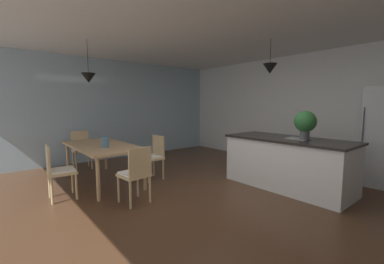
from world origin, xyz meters
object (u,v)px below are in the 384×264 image
(kitchen_island, at_px, (287,162))
(dining_table, at_px, (102,148))
(chair_kitchen_end, at_px, (136,173))
(chair_far_right, at_px, (153,156))
(chair_window_end, at_px, (82,148))
(chair_near_right, at_px, (58,170))
(vase_on_dining_table, at_px, (105,142))
(potted_plant_on_island, at_px, (305,123))

(kitchen_island, bearing_deg, dining_table, -134.76)
(chair_kitchen_end, bearing_deg, chair_far_right, 137.29)
(dining_table, distance_m, chair_window_end, 1.38)
(kitchen_island, bearing_deg, chair_near_right, -120.99)
(chair_kitchen_end, relative_size, kitchen_island, 0.40)
(dining_table, bearing_deg, kitchen_island, 45.24)
(dining_table, relative_size, chair_far_right, 2.30)
(chair_far_right, height_order, chair_window_end, same)
(dining_table, xyz_separation_m, vase_on_dining_table, (0.30, -0.05, 0.16))
(chair_window_end, bearing_deg, vase_on_dining_table, -1.73)
(dining_table, relative_size, potted_plant_on_island, 4.08)
(chair_window_end, height_order, vase_on_dining_table, vase_on_dining_table)
(dining_table, height_order, kitchen_island, kitchen_island)
(chair_far_right, height_order, potted_plant_on_island, potted_plant_on_island)
(kitchen_island, relative_size, potted_plant_on_island, 4.44)
(chair_near_right, bearing_deg, chair_far_right, 89.94)
(chair_window_end, bearing_deg, potted_plant_on_island, 30.91)
(chair_window_end, distance_m, potted_plant_on_island, 4.82)
(chair_far_right, distance_m, vase_on_dining_table, 0.98)
(chair_window_end, bearing_deg, chair_kitchen_end, 0.02)
(chair_near_right, height_order, vase_on_dining_table, vase_on_dining_table)
(dining_table, distance_m, potted_plant_on_island, 3.70)
(kitchen_island, height_order, vase_on_dining_table, vase_on_dining_table)
(chair_kitchen_end, xyz_separation_m, vase_on_dining_table, (-1.07, -0.05, 0.35))
(chair_near_right, distance_m, potted_plant_on_island, 4.08)
(chair_far_right, relative_size, potted_plant_on_island, 1.78)
(kitchen_island, bearing_deg, chair_window_end, -147.20)
(kitchen_island, xyz_separation_m, vase_on_dining_table, (-2.13, -2.50, 0.36))
(chair_far_right, distance_m, chair_kitchen_end, 1.25)
(chair_near_right, height_order, kitchen_island, kitchen_island)
(dining_table, relative_size, chair_window_end, 2.30)
(dining_table, relative_size, kitchen_island, 0.92)
(kitchen_island, bearing_deg, vase_on_dining_table, -130.48)
(dining_table, relative_size, chair_kitchen_end, 2.30)
(chair_kitchen_end, bearing_deg, kitchen_island, 66.51)
(chair_far_right, xyz_separation_m, chair_window_end, (-1.82, -0.85, 0.00))
(chair_far_right, relative_size, chair_kitchen_end, 1.00)
(dining_table, distance_m, chair_far_right, 0.98)
(dining_table, xyz_separation_m, chair_near_right, (0.45, -0.86, -0.19))
(potted_plant_on_island, xyz_separation_m, vase_on_dining_table, (-2.42, -2.50, -0.37))
(dining_table, distance_m, kitchen_island, 3.46)
(chair_far_right, bearing_deg, vase_on_dining_table, -99.30)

